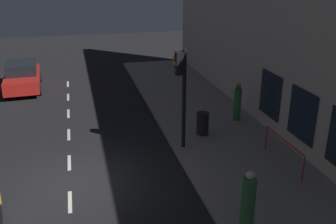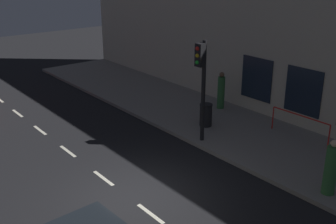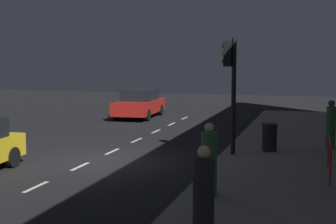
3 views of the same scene
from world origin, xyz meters
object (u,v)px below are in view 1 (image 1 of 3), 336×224
at_px(traffic_light, 181,83).
at_px(pedestrian_2, 237,103).
at_px(parked_car_2, 23,76).
at_px(pedestrian_1, 248,202).
at_px(trash_bin, 203,123).

distance_m(traffic_light, pedestrian_2, 4.31).
xyz_separation_m(traffic_light, parked_car_2, (-6.81, 9.96, -1.97)).
bearing_deg(pedestrian_1, parked_car_2, 80.28).
bearing_deg(pedestrian_2, parked_car_2, 25.71).
height_order(traffic_light, pedestrian_1, traffic_light).
height_order(pedestrian_1, trash_bin, pedestrian_1).
bearing_deg(pedestrian_1, trash_bin, 47.15).
relative_size(pedestrian_1, pedestrian_2, 1.00).
xyz_separation_m(traffic_light, trash_bin, (1.23, 0.98, -2.13)).
distance_m(traffic_light, parked_car_2, 12.22).
bearing_deg(pedestrian_2, pedestrian_1, 131.93).
bearing_deg(parked_car_2, pedestrian_2, 139.25).
height_order(traffic_light, parked_car_2, traffic_light).
bearing_deg(traffic_light, parked_car_2, 124.36).
xyz_separation_m(pedestrian_2, trash_bin, (-2.06, -1.15, -0.34)).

